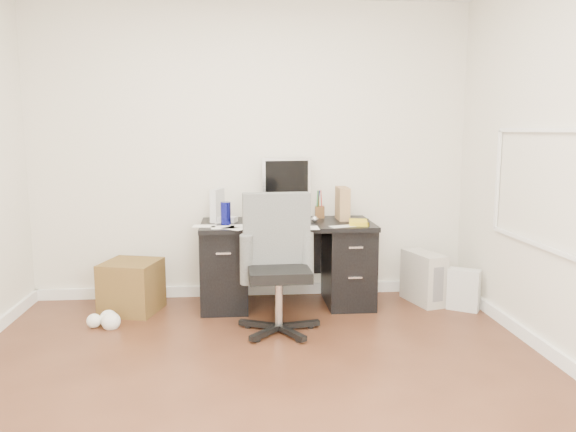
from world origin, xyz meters
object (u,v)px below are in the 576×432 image
(wicker_basket, at_px, (132,287))
(lcd_monitor, at_px, (286,188))
(office_chair, at_px, (279,265))
(desk, at_px, (287,261))
(pc_tower, at_px, (423,277))
(keyboard, at_px, (270,223))

(wicker_basket, bearing_deg, lcd_monitor, 12.70)
(office_chair, bearing_deg, lcd_monitor, 79.38)
(desk, bearing_deg, lcd_monitor, 86.58)
(pc_tower, bearing_deg, office_chair, -169.73)
(keyboard, relative_size, wicker_basket, 0.88)
(office_chair, relative_size, pc_tower, 2.31)
(desk, bearing_deg, office_chair, -100.28)
(pc_tower, height_order, wicker_basket, pc_tower)
(desk, relative_size, office_chair, 1.41)
(keyboard, bearing_deg, wicker_basket, 170.70)
(desk, relative_size, keyboard, 3.86)
(office_chair, distance_m, wicker_basket, 1.40)
(desk, relative_size, pc_tower, 3.26)
(lcd_monitor, xyz_separation_m, wicker_basket, (-1.36, -0.31, -0.81))
(office_chair, bearing_deg, desk, 77.58)
(lcd_monitor, xyz_separation_m, pc_tower, (1.22, -0.27, -0.80))
(keyboard, height_order, office_chair, office_chair)
(pc_tower, relative_size, wicker_basket, 1.05)
(office_chair, distance_m, pc_tower, 1.53)
(lcd_monitor, relative_size, keyboard, 1.45)
(desk, xyz_separation_m, pc_tower, (1.24, -0.03, -0.17))
(desk, xyz_separation_m, office_chair, (-0.12, -0.67, 0.13))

